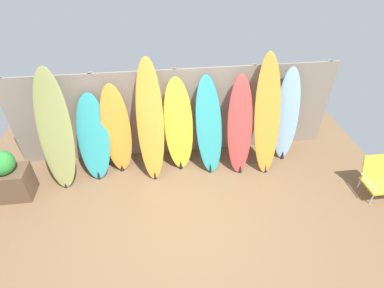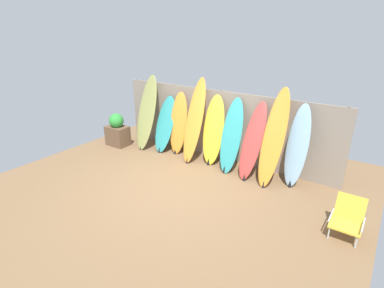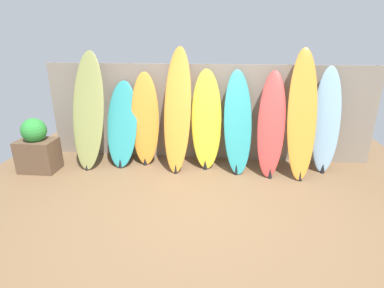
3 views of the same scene
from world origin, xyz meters
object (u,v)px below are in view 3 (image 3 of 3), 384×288
surfboard_olive_0 (88,111)px  surfboard_orange_7 (302,115)px  surfboard_yellow_4 (206,120)px  surfboard_orange_3 (177,111)px  surfboard_red_6 (271,124)px  surfboard_skyblue_8 (326,121)px  surfboard_teal_5 (238,123)px  surfboard_orange_2 (145,120)px  planter_box (37,148)px  surfboard_teal_1 (122,125)px

surfboard_olive_0 → surfboard_orange_7: 3.71m
surfboard_yellow_4 → surfboard_orange_7: size_ratio=0.83×
surfboard_orange_3 → surfboard_yellow_4: (0.50, 0.11, -0.18)m
surfboard_red_6 → surfboard_orange_3: bearing=179.2°
surfboard_red_6 → surfboard_skyblue_8: (0.95, 0.16, 0.03)m
surfboard_teal_5 → surfboard_red_6: (0.56, -0.05, 0.01)m
surfboard_red_6 → surfboard_orange_7: size_ratio=0.82×
surfboard_orange_2 → surfboard_yellow_4: (1.13, -0.04, 0.03)m
surfboard_red_6 → surfboard_teal_5: bearing=175.2°
surfboard_olive_0 → surfboard_red_6: size_ratio=1.18×
surfboard_orange_3 → planter_box: bearing=-169.9°
surfboard_olive_0 → planter_box: 1.09m
surfboard_olive_0 → surfboard_orange_2: size_ratio=1.22×
surfboard_yellow_4 → planter_box: bearing=-169.4°
surfboard_red_6 → surfboard_orange_2: bearing=175.5°
surfboard_olive_0 → surfboard_yellow_4: 2.12m
surfboard_orange_3 → surfboard_orange_7: 2.10m
surfboard_teal_1 → surfboard_orange_2: (0.42, 0.08, 0.09)m
surfboard_olive_0 → surfboard_orange_2: 1.02m
surfboard_skyblue_8 → surfboard_yellow_4: bearing=-179.3°
surfboard_red_6 → surfboard_olive_0: bearing=-180.0°
surfboard_skyblue_8 → planter_box: size_ratio=1.90×
surfboard_teal_5 → surfboard_orange_7: (1.05, -0.07, 0.20)m
surfboard_orange_3 → surfboard_red_6: size_ratio=1.22×
surfboard_olive_0 → surfboard_teal_1: bearing=9.9°
surfboard_olive_0 → surfboard_teal_1: surfboard_olive_0 is taller
surfboard_teal_1 → surfboard_red_6: 2.66m
surfboard_orange_2 → surfboard_olive_0: bearing=-169.8°
surfboard_yellow_4 → planter_box: surfboard_yellow_4 is taller
surfboard_teal_1 → surfboard_teal_5: bearing=-1.4°
planter_box → surfboard_orange_7: bearing=5.0°
surfboard_olive_0 → surfboard_teal_1: 0.64m
surfboard_orange_3 → surfboard_olive_0: bearing=-179.2°
surfboard_red_6 → surfboard_skyblue_8: 0.97m
surfboard_orange_2 → surfboard_orange_7: (2.72, -0.20, 0.21)m
surfboard_teal_1 → planter_box: bearing=-159.8°
surfboard_teal_1 → surfboard_red_6: (2.66, -0.10, 0.12)m
surfboard_skyblue_8 → surfboard_orange_7: bearing=-159.0°
surfboard_olive_0 → surfboard_teal_5: size_ratio=1.18×
surfboard_teal_5 → surfboard_red_6: surfboard_red_6 is taller
surfboard_orange_2 → surfboard_red_6: surfboard_red_6 is taller
surfboard_orange_2 → surfboard_orange_7: 2.74m
surfboard_teal_5 → surfboard_olive_0: bearing=-179.0°
surfboard_orange_2 → surfboard_orange_7: size_ratio=0.80×
surfboard_yellow_4 → surfboard_orange_7: 1.61m
surfboard_teal_5 → surfboard_red_6: 0.57m
surfboard_olive_0 → surfboard_orange_7: surfboard_orange_7 is taller
surfboard_teal_5 → surfboard_yellow_4: bearing=171.1°
surfboard_teal_5 → surfboard_skyblue_8: (1.52, 0.11, 0.05)m
surfboard_yellow_4 → surfboard_teal_1: bearing=-178.7°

